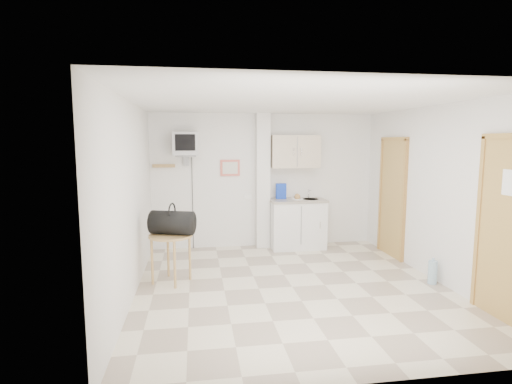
{
  "coord_description": "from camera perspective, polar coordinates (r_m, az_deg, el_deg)",
  "views": [
    {
      "loc": [
        -1.29,
        -5.15,
        1.99
      ],
      "look_at": [
        -0.41,
        0.6,
        1.25
      ],
      "focal_mm": 28.0,
      "sensor_mm": 36.0,
      "label": 1
    }
  ],
  "objects": [
    {
      "name": "round_table",
      "position": [
        5.78,
        -12.08,
        -6.89
      ],
      "size": [
        0.61,
        0.61,
        0.69
      ],
      "rotation": [
        0.0,
        0.0,
        0.23
      ],
      "color": "#AC874B",
      "rests_on": "ground"
    },
    {
      "name": "room_envelope",
      "position": [
        5.48,
        7.59,
        2.45
      ],
      "size": [
        4.24,
        4.54,
        2.55
      ],
      "color": "white",
      "rests_on": "ground"
    },
    {
      "name": "water_bottle",
      "position": [
        6.23,
        23.91,
        -10.42
      ],
      "size": [
        0.12,
        0.12,
        0.37
      ],
      "color": "#90B3CA",
      "rests_on": "ground"
    },
    {
      "name": "crt_television",
      "position": [
        7.17,
        -10.03,
        6.72
      ],
      "size": [
        0.44,
        0.45,
        2.15
      ],
      "color": "slate",
      "rests_on": "ground"
    },
    {
      "name": "duffel_bag",
      "position": [
        5.73,
        -11.87,
        -4.27
      ],
      "size": [
        0.68,
        0.51,
        0.45
      ],
      "rotation": [
        0.0,
        0.0,
        -0.32
      ],
      "color": "black",
      "rests_on": "round_table"
    },
    {
      "name": "kitchenette",
      "position": [
        7.49,
        5.84,
        -1.89
      ],
      "size": [
        1.03,
        0.58,
        2.1
      ],
      "color": "silver",
      "rests_on": "ground"
    },
    {
      "name": "ground",
      "position": [
        5.67,
        5.19,
        -13.33
      ],
      "size": [
        4.5,
        4.5,
        0.0
      ],
      "primitive_type": "plane",
      "color": "beige",
      "rests_on": "ground"
    }
  ]
}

